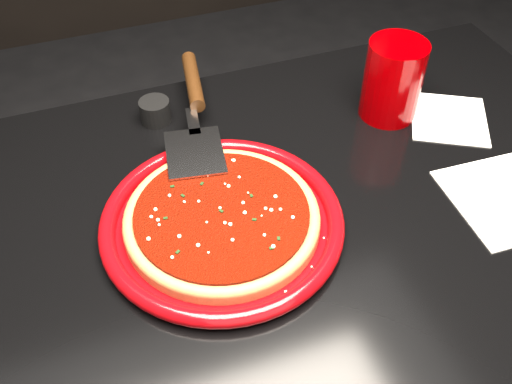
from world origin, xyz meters
TOP-DOWN VIEW (x-y plane):
  - table at (0.00, 0.00)m, footprint 1.20×0.80m
  - plate at (-0.05, 0.04)m, footprint 0.38×0.38m
  - pizza_crust at (-0.05, 0.04)m, footprint 0.31×0.31m
  - pizza_crust_rim at (-0.05, 0.04)m, footprint 0.31×0.31m
  - pizza_sauce at (-0.05, 0.04)m, footprint 0.27×0.27m
  - parmesan_dusting at (-0.05, 0.04)m, footprint 0.23×0.23m
  - basil_flecks at (-0.05, 0.04)m, footprint 0.21×0.21m
  - pizza_server at (-0.03, 0.25)m, footprint 0.16×0.37m
  - cup at (0.28, 0.19)m, footprint 0.10×0.10m
  - napkin_a at (0.35, -0.05)m, footprint 0.17×0.17m
  - napkin_b at (0.37, 0.14)m, footprint 0.17×0.17m
  - ramekin at (-0.09, 0.30)m, footprint 0.07×0.07m

SIDE VIEW (x-z plane):
  - table at x=0.00m, z-range 0.00..0.75m
  - napkin_b at x=0.37m, z-range 0.75..0.75m
  - napkin_a at x=0.35m, z-range 0.75..0.75m
  - plate at x=-0.05m, z-range 0.75..0.77m
  - pizza_crust at x=-0.05m, z-range 0.76..0.77m
  - ramekin at x=-0.09m, z-range 0.75..0.79m
  - pizza_crust_rim at x=-0.05m, z-range 0.76..0.78m
  - pizza_sauce at x=-0.05m, z-range 0.77..0.78m
  - basil_flecks at x=-0.05m, z-range 0.78..0.78m
  - parmesan_dusting at x=-0.05m, z-range 0.78..0.79m
  - pizza_server at x=-0.03m, z-range 0.78..0.81m
  - cup at x=0.28m, z-range 0.75..0.88m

